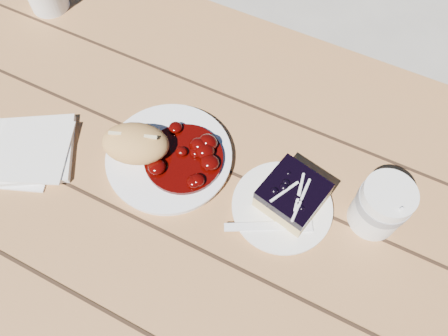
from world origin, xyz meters
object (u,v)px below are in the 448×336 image
at_px(main_plate, 169,158).
at_px(coffee_cup, 381,206).
at_px(picnic_table, 252,256).
at_px(bread_roll, 136,144).
at_px(blueberry_cake, 293,195).
at_px(dessert_plate, 282,207).

bearing_deg(main_plate, coffee_cup, 8.49).
bearing_deg(picnic_table, coffee_cup, 32.15).
bearing_deg(bread_roll, picnic_table, -7.02).
xyz_separation_m(main_plate, coffee_cup, (0.39, 0.06, 0.05)).
height_order(picnic_table, bread_roll, bread_roll).
relative_size(bread_roll, blueberry_cake, 1.06).
bearing_deg(blueberry_cake, coffee_cup, 27.65).
bearing_deg(picnic_table, main_plate, 165.94).
relative_size(main_plate, bread_roll, 1.86).
relative_size(picnic_table, bread_roll, 15.85).
height_order(bread_roll, dessert_plate, bread_roll).
distance_m(main_plate, blueberry_cake, 0.25).
xyz_separation_m(dessert_plate, coffee_cup, (0.15, 0.05, 0.05)).
relative_size(main_plate, dessert_plate, 1.33).
bearing_deg(blueberry_cake, main_plate, -163.31).
bearing_deg(blueberry_cake, bread_roll, -160.31).
height_order(main_plate, bread_roll, bread_roll).
bearing_deg(coffee_cup, blueberry_cake, -164.68).
bearing_deg(coffee_cup, dessert_plate, -160.48).
distance_m(picnic_table, bread_roll, 0.34).
relative_size(picnic_table, coffee_cup, 18.26).
relative_size(main_plate, coffee_cup, 2.14).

